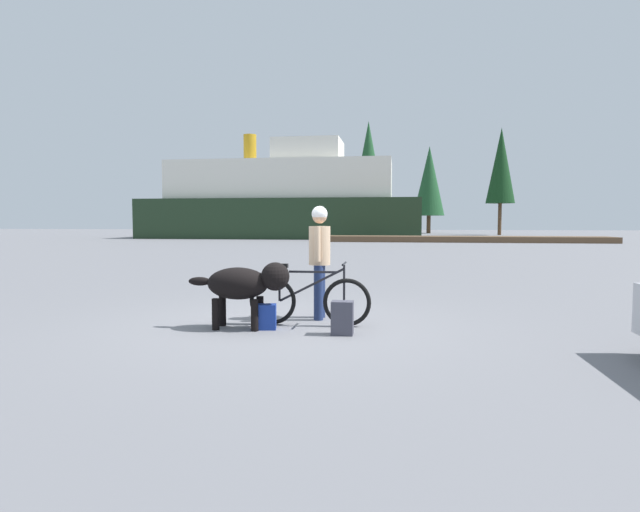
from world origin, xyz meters
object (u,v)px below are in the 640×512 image
Objects in this scene: bicycle at (308,299)px; handbag_pannier at (264,317)px; dog at (245,284)px; ferry_boat at (283,201)px; person_cyclist at (320,251)px; backpack at (342,318)px; sailboat_moored at (298,232)px.

handbag_pannier is at bearing -146.86° from bicycle.
dog is 4.14× the size of handbag_pannier.
handbag_pannier is 0.01× the size of ferry_boat.
person_cyclist is (0.09, 0.52, 0.64)m from bicycle.
bicycle is 0.91m from dog.
backpack is 1.27× the size of handbag_pannier.
person_cyclist is 1.37m from handbag_pannier.
dog is at bearing -136.21° from person_cyclist.
handbag_pannier is at bearing -125.83° from person_cyclist.
backpack is 1.10m from handbag_pannier.
person_cyclist is 0.07× the size of ferry_boat.
backpack is at bearing -78.44° from sailboat_moored.
sailboat_moored is at bearing 49.79° from ferry_boat.
person_cyclist reaches higher than bicycle.
backpack is at bearing -9.13° from handbag_pannier.
ferry_boat reaches higher than bicycle.
person_cyclist is 1.30m from dog.
bicycle is at bearing -77.13° from ferry_boat.
dog is at bearing 177.03° from handbag_pannier.
ferry_boat is (-8.46, 37.02, 2.77)m from bicycle.
handbag_pannier is at bearing 170.87° from backpack.
backpack is (1.35, -0.19, -0.40)m from dog.
handbag_pannier is 0.04× the size of sailboat_moored.
sailboat_moored is (-6.86, 38.63, 0.33)m from handbag_pannier.
person_cyclist is 4.93× the size of handbag_pannier.
ferry_boat reaches higher than person_cyclist.
person_cyclist is at bearing 43.79° from dog.
dog is 0.06× the size of ferry_boat.
bicycle is 3.97× the size of backpack.
sailboat_moored reaches higher than bicycle.
backpack is (0.45, -1.05, -0.79)m from person_cyclist.
sailboat_moored is (-6.59, 38.62, -0.12)m from dog.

